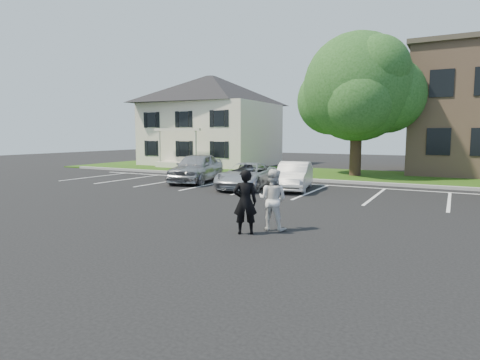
# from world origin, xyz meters

# --- Properties ---
(ground_plane) EXTENTS (90.00, 90.00, 0.00)m
(ground_plane) POSITION_xyz_m (0.00, 0.00, 0.00)
(ground_plane) COLOR black
(ground_plane) RESTS_ON ground
(curb) EXTENTS (40.00, 0.30, 0.15)m
(curb) POSITION_xyz_m (0.00, 12.00, 0.07)
(curb) COLOR gray
(curb) RESTS_ON ground
(grass_strip) EXTENTS (44.00, 8.00, 0.08)m
(grass_strip) POSITION_xyz_m (0.00, 16.00, 0.04)
(grass_strip) COLOR #213F0B
(grass_strip) RESTS_ON ground
(stall_lines) EXTENTS (34.00, 5.36, 0.01)m
(stall_lines) POSITION_xyz_m (1.40, 8.95, 0.01)
(stall_lines) COLOR silver
(stall_lines) RESTS_ON ground
(house) EXTENTS (10.30, 9.22, 7.60)m
(house) POSITION_xyz_m (-13.00, 19.97, 3.83)
(house) COLOR beige
(house) RESTS_ON ground
(tree) EXTENTS (7.80, 7.20, 8.80)m
(tree) POSITION_xyz_m (0.33, 15.90, 5.35)
(tree) COLOR black
(tree) RESTS_ON ground
(man_black_suit) EXTENTS (0.75, 0.67, 1.72)m
(man_black_suit) POSITION_xyz_m (0.90, -0.40, 0.86)
(man_black_suit) COLOR black
(man_black_suit) RESTS_ON ground
(man_white_shirt) EXTENTS (0.84, 0.66, 1.69)m
(man_white_shirt) POSITION_xyz_m (1.35, 0.38, 0.84)
(man_white_shirt) COLOR silver
(man_white_shirt) RESTS_ON ground
(car_silver_west) EXTENTS (2.87, 5.01, 1.60)m
(car_silver_west) POSITION_xyz_m (-6.86, 8.71, 0.80)
(car_silver_west) COLOR #A2A2A6
(car_silver_west) RESTS_ON ground
(car_silver_minivan) EXTENTS (2.55, 4.67, 1.24)m
(car_silver_minivan) POSITION_xyz_m (-3.21, 7.71, 0.62)
(car_silver_minivan) COLOR #B2B5BB
(car_silver_minivan) RESTS_ON ground
(car_white_sedan) EXTENTS (2.20, 4.21, 1.32)m
(car_white_sedan) POSITION_xyz_m (-1.01, 8.33, 0.66)
(car_white_sedan) COLOR silver
(car_white_sedan) RESTS_ON ground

